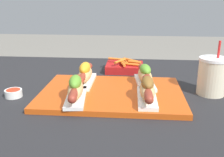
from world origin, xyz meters
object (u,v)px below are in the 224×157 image
at_px(sauce_bowl, 13,93).
at_px(drink_cup, 212,76).
at_px(hot_dog_2, 85,74).
at_px(hot_dog_0, 76,89).
at_px(hot_dog_3, 145,75).
at_px(fries_basket, 125,67).
at_px(serving_tray, 112,93).
at_px(hot_dog_1, 147,90).

relative_size(sauce_bowl, drink_cup, 0.31).
xyz_separation_m(hot_dog_2, sauce_bowl, (-0.24, -0.12, -0.04)).
xyz_separation_m(hot_dog_0, hot_dog_3, (0.23, 0.17, -0.00)).
relative_size(hot_dog_3, fries_basket, 1.31).
xyz_separation_m(sauce_bowl, fries_basket, (0.38, 0.35, 0.01)).
bearing_deg(fries_basket, hot_dog_0, -109.97).
relative_size(hot_dog_2, drink_cup, 1.15).
xyz_separation_m(serving_tray, sauce_bowl, (-0.34, -0.04, 0.01)).
xyz_separation_m(drink_cup, fries_basket, (-0.32, 0.26, -0.05)).
distance_m(hot_dog_0, drink_cup, 0.48).
bearing_deg(serving_tray, sauce_bowl, -173.38).
height_order(hot_dog_1, fries_basket, hot_dog_1).
xyz_separation_m(serving_tray, hot_dog_3, (0.12, 0.08, 0.04)).
bearing_deg(hot_dog_1, hot_dog_3, 90.68).
relative_size(hot_dog_1, hot_dog_2, 1.00).
height_order(sauce_bowl, fries_basket, fries_basket).
distance_m(serving_tray, hot_dog_1, 0.15).
bearing_deg(fries_basket, sauce_bowl, -137.10).
xyz_separation_m(hot_dog_1, sauce_bowl, (-0.47, 0.03, -0.04)).
distance_m(hot_dog_0, fries_basket, 0.42).
xyz_separation_m(hot_dog_1, drink_cup, (0.23, 0.12, 0.02)).
bearing_deg(hot_dog_2, hot_dog_0, -90.46).
distance_m(hot_dog_0, sauce_bowl, 0.24).
height_order(hot_dog_0, hot_dog_1, hot_dog_0).
distance_m(sauce_bowl, fries_basket, 0.52).
distance_m(hot_dog_1, drink_cup, 0.26).
relative_size(hot_dog_1, hot_dog_3, 1.01).
height_order(serving_tray, hot_dog_3, hot_dog_3).
bearing_deg(hot_dog_3, hot_dog_2, -178.31).
distance_m(sauce_bowl, drink_cup, 0.71).
height_order(hot_dog_0, hot_dog_2, hot_dog_2).
bearing_deg(fries_basket, drink_cup, -39.38).
height_order(hot_dog_1, sauce_bowl, hot_dog_1).
height_order(serving_tray, drink_cup, drink_cup).
relative_size(hot_dog_3, drink_cup, 1.14).
xyz_separation_m(serving_tray, hot_dog_2, (-0.11, 0.08, 0.04)).
distance_m(serving_tray, fries_basket, 0.31).
bearing_deg(drink_cup, hot_dog_0, -164.07).
bearing_deg(fries_basket, hot_dog_3, -69.33).
relative_size(sauce_bowl, fries_basket, 0.35).
bearing_deg(sauce_bowl, drink_cup, 7.14).
xyz_separation_m(hot_dog_0, hot_dog_1, (0.23, 0.02, -0.00)).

